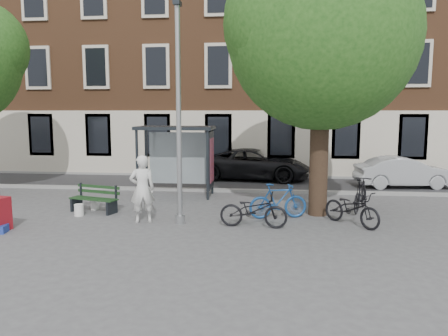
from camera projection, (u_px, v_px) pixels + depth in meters
name	position (u px, v px, depth m)	size (l,w,h in m)	color
ground	(180.00, 223.00, 12.45)	(90.00, 90.00, 0.00)	#4C4C4F
road	(213.00, 183.00, 19.35)	(40.00, 4.00, 0.01)	#28282B
curb_near	(206.00, 190.00, 17.37)	(40.00, 0.25, 0.12)	gray
curb_far	(219.00, 175.00, 21.31)	(40.00, 0.25, 0.12)	gray
building_row	(227.00, 42.00, 24.35)	(30.00, 8.00, 14.00)	brown
lamppost	(179.00, 126.00, 12.09)	(0.28, 0.35, 6.11)	#9EA0A3
tree_right	(323.00, 27.00, 12.64)	(5.76, 5.60, 8.20)	black
bus_shelter	(186.00, 145.00, 16.31)	(2.85, 1.45, 2.62)	#1E2328
painter	(142.00, 189.00, 12.44)	(0.71, 0.47, 1.95)	silver
bench	(95.00, 200.00, 13.83)	(1.68, 0.93, 0.82)	#1E2328
bike_a	(253.00, 210.00, 11.96)	(0.65, 1.86, 0.98)	black
bike_b	(278.00, 201.00, 12.97)	(0.50, 1.76, 1.06)	navy
bike_c	(352.00, 208.00, 12.18)	(0.65, 1.87, 0.98)	black
bike_d	(361.00, 194.00, 13.92)	(0.51, 1.81, 1.09)	black
car_dark	(255.00, 164.00, 20.35)	(2.38, 5.17, 1.44)	black
car_silver	(404.00, 172.00, 18.22)	(1.36, 3.91, 1.29)	#ACB0B4
bucket_a	(79.00, 210.00, 13.32)	(0.28, 0.28, 0.36)	white
bucket_c	(95.00, 204.00, 14.17)	(0.28, 0.28, 0.36)	white
notice_sign	(321.00, 173.00, 14.26)	(0.28, 0.11, 1.68)	#9EA0A3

